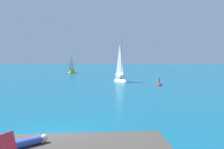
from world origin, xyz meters
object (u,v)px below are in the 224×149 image
Objects in this scene: sailboat_near at (120,79)px; sailboat_far at (72,72)px; person_sunbather at (21,144)px; marker_buoy at (159,85)px.

sailboat_near is 16.39m from sailboat_far.
sailboat_near is 23.21m from person_sunbather.
person_sunbather is 21.05m from marker_buoy.
person_sunbather is (5.08, -36.98, 0.65)m from sailboat_far.
person_sunbather is (-3.40, -22.95, 0.55)m from sailboat_near.
sailboat_far reaches higher than person_sunbather.
sailboat_far is 3.63× the size of marker_buoy.
person_sunbather is at bearing -141.01° from sailboat_far.
sailboat_far is at bearing 126.16° from marker_buoy.
person_sunbather is at bearing -31.46° from sailboat_near.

